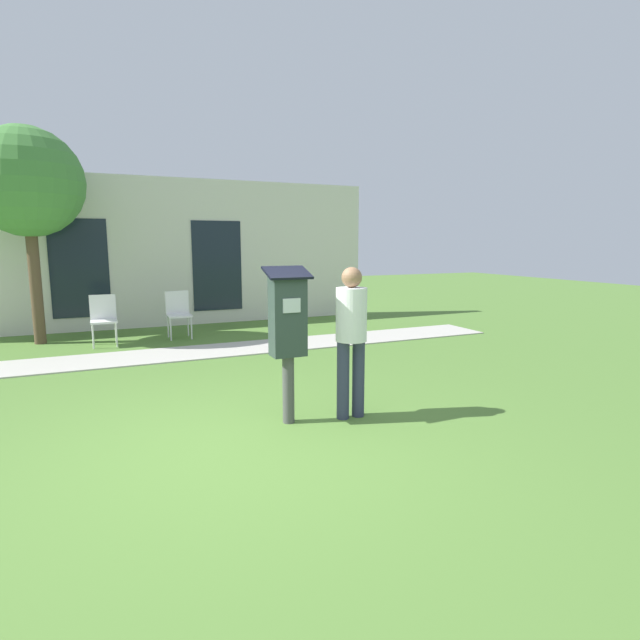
# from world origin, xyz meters

# --- Properties ---
(ground_plane) EXTENTS (40.00, 40.00, 0.00)m
(ground_plane) POSITION_xyz_m (0.00, 0.00, 0.00)
(ground_plane) COLOR #517A33
(sidewalk) EXTENTS (12.00, 1.10, 0.02)m
(sidewalk) POSITION_xyz_m (0.00, 4.11, 0.01)
(sidewalk) COLOR #B7B2A8
(sidewalk) RESTS_ON ground
(building_facade) EXTENTS (10.00, 0.26, 3.20)m
(building_facade) POSITION_xyz_m (0.00, 7.20, 1.60)
(building_facade) COLOR silver
(building_facade) RESTS_ON ground
(parking_meter) EXTENTS (0.44, 0.31, 1.59)m
(parking_meter) POSITION_xyz_m (0.62, 0.44, 1.02)
(parking_meter) COLOR #4C4C4C
(parking_meter) RESTS_ON ground
(person_standing) EXTENTS (0.32, 0.32, 1.58)m
(person_standing) POSITION_xyz_m (1.27, 0.31, 0.93)
(person_standing) COLOR #333851
(person_standing) RESTS_ON ground
(outdoor_chair_left) EXTENTS (0.44, 0.44, 0.90)m
(outdoor_chair_left) POSITION_xyz_m (-1.03, 5.45, 0.53)
(outdoor_chair_left) COLOR white
(outdoor_chair_left) RESTS_ON ground
(outdoor_chair_middle) EXTENTS (0.44, 0.44, 0.90)m
(outdoor_chair_middle) POSITION_xyz_m (0.30, 5.62, 0.53)
(outdoor_chair_middle) COLOR white
(outdoor_chair_middle) RESTS_ON ground
(tree) EXTENTS (1.90, 1.90, 3.82)m
(tree) POSITION_xyz_m (-2.10, 6.06, 2.84)
(tree) COLOR brown
(tree) RESTS_ON ground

